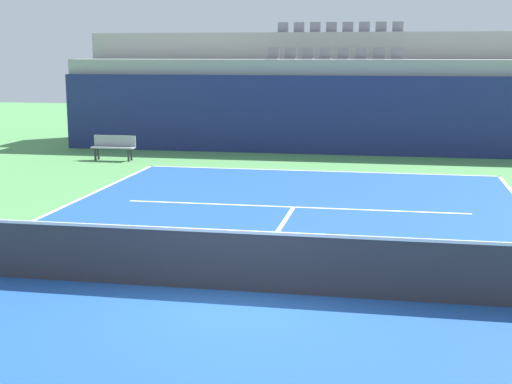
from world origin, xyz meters
name	(u,v)px	position (x,y,z in m)	size (l,w,h in m)	color
ground_plane	(238,292)	(0.00, 0.00, 0.00)	(80.00, 80.00, 0.00)	#4C8C4C
court_surface	(238,291)	(0.00, 0.00, 0.01)	(11.00, 24.00, 0.01)	#1E4C99
baseline_far	(318,171)	(0.00, 11.95, 0.01)	(11.00, 0.10, 0.00)	white
service_line_far	(294,207)	(0.00, 6.40, 0.01)	(8.26, 0.10, 0.00)	white
centre_service_line	(272,240)	(0.00, 3.20, 0.01)	(0.10, 6.40, 0.00)	white
back_wall	(330,115)	(0.00, 15.98, 1.42)	(20.20, 0.30, 2.84)	navy
stands_tier_lower	(333,105)	(0.00, 17.33, 1.70)	(20.20, 2.40, 3.41)	#9E9E99
stands_tier_upper	(338,88)	(0.00, 19.73, 2.22)	(20.20, 2.40, 4.44)	#9E9E99
seating_row_lower	(334,56)	(0.00, 17.42, 3.53)	(5.08, 0.44, 0.44)	slate
seating_row_upper	(339,30)	(0.00, 19.82, 4.56)	(5.08, 0.44, 0.44)	slate
tennis_net	(238,260)	(0.00, 0.00, 0.51)	(11.08, 0.08, 1.07)	black
player_bench	(114,146)	(-7.16, 13.08, 0.51)	(1.50, 0.40, 0.85)	#99999E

